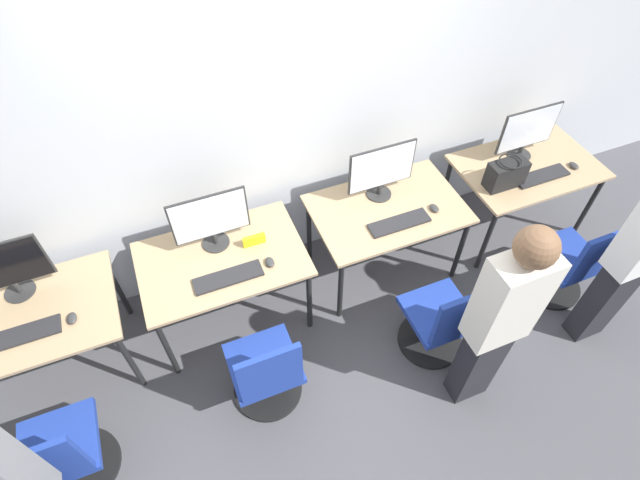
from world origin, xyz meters
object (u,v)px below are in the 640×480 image
(mouse_far_right, at_px, (574,166))
(office_chair_far_right, at_px, (569,266))
(office_chair_right, at_px, (441,323))
(keyboard_left, at_px, (228,277))
(handbag, at_px, (506,174))
(monitor_left, at_px, (210,220))
(office_chair_left, at_px, (267,374))
(person_right, at_px, (499,319))
(keyboard_far_left, at_px, (21,335))
(mouse_left, at_px, (270,262))
(monitor_right, at_px, (382,170))
(monitor_far_right, at_px, (528,131))
(monitor_far_left, at_px, (3,269))
(mouse_right, at_px, (434,208))
(office_chair_far_left, at_px, (63,458))
(keyboard_far_right, at_px, (541,176))
(keyboard_right, at_px, (399,223))
(mouse_far_left, at_px, (72,318))

(mouse_far_right, bearing_deg, office_chair_far_right, -122.44)
(office_chair_right, bearing_deg, keyboard_left, 153.11)
(handbag, bearing_deg, monitor_left, 173.37)
(office_chair_left, distance_m, person_right, 1.49)
(office_chair_right, bearing_deg, keyboard_far_left, 164.57)
(mouse_left, bearing_deg, office_chair_left, -112.71)
(office_chair_far_right, bearing_deg, keyboard_left, 166.57)
(monitor_left, xyz_separation_m, monitor_right, (1.28, 0.01, 0.00))
(keyboard_far_left, xyz_separation_m, monitor_right, (2.56, 0.29, 0.23))
(keyboard_left, distance_m, mouse_left, 0.29)
(monitor_far_right, bearing_deg, mouse_left, -172.32)
(monitor_left, height_order, monitor_right, same)
(monitor_far_left, height_order, office_chair_left, monitor_far_left)
(mouse_right, height_order, handbag, handbag)
(monitor_left, relative_size, handbag, 1.74)
(office_chair_far_left, bearing_deg, keyboard_left, 26.98)
(office_chair_left, bearing_deg, mouse_right, 21.55)
(monitor_right, bearing_deg, keyboard_far_right, -13.67)
(keyboard_far_left, distance_m, office_chair_right, 2.71)
(mouse_right, bearing_deg, mouse_far_right, -0.34)
(keyboard_left, xyz_separation_m, monitor_right, (1.28, 0.34, 0.23))
(monitor_left, height_order, keyboard_far_right, monitor_left)
(monitor_far_left, xyz_separation_m, person_right, (2.62, -1.43, -0.03))
(mouse_right, xyz_separation_m, monitor_far_right, (0.97, 0.28, 0.23))
(monitor_far_right, distance_m, office_chair_far_right, 1.09)
(keyboard_left, relative_size, monitor_right, 0.88)
(mouse_right, xyz_separation_m, mouse_far_right, (1.29, -0.01, 0.00))
(keyboard_left, height_order, handbag, handbag)
(monitor_right, bearing_deg, keyboard_right, -90.00)
(mouse_left, height_order, mouse_far_right, same)
(handbag, bearing_deg, person_right, -128.39)
(office_chair_far_right, distance_m, handbag, 0.86)
(keyboard_far_left, bearing_deg, keyboard_left, -2.31)
(office_chair_left, relative_size, handbag, 2.87)
(monitor_right, relative_size, office_chair_far_right, 0.61)
(keyboard_far_left, xyz_separation_m, monitor_far_right, (3.84, 0.27, 0.23))
(monitor_right, bearing_deg, mouse_left, -161.58)
(keyboard_left, distance_m, keyboard_far_right, 2.56)
(keyboard_left, bearing_deg, keyboard_right, 0.37)
(person_right, bearing_deg, office_chair_right, 96.41)
(mouse_far_left, relative_size, office_chair_left, 0.10)
(mouse_left, relative_size, mouse_right, 1.00)
(monitor_left, relative_size, monitor_right, 1.00)
(monitor_far_left, xyz_separation_m, keyboard_left, (1.28, -0.40, -0.23))
(keyboard_far_left, height_order, mouse_left, mouse_left)
(office_chair_right, distance_m, office_chair_far_right, 1.18)
(keyboard_far_left, distance_m, monitor_right, 2.58)
(office_chair_right, bearing_deg, office_chair_left, 175.80)
(keyboard_right, bearing_deg, keyboard_left, -179.63)
(monitor_left, bearing_deg, office_chair_far_right, -20.41)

